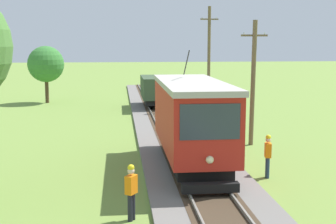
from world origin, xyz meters
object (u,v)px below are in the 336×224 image
object	(u,v)px
freight_car	(156,90)
utility_pole_mid	(253,82)
second_worker	(268,154)
tree_left_near	(46,64)
utility_pole_far	(209,59)
track_worker	(131,190)
red_tram	(192,119)

from	to	relation	value
freight_car	utility_pole_mid	bearing A→B (deg)	-74.78
second_worker	tree_left_near	bearing A→B (deg)	127.53
utility_pole_far	second_worker	bearing A→B (deg)	-93.38
tree_left_near	freight_car	bearing A→B (deg)	-25.17
track_worker	utility_pole_far	bearing A→B (deg)	-72.70
second_worker	track_worker	bearing A→B (deg)	-133.92
freight_car	track_worker	bearing A→B (deg)	-96.47
red_tram	utility_pole_far	xyz separation A→B (m)	(3.92, 16.27, 1.99)
second_worker	utility_pole_far	bearing A→B (deg)	97.53
freight_car	utility_pole_far	distance (m)	5.30
red_tram	freight_car	distance (m)	18.68
red_tram	second_worker	size ratio (longest dim) A/B	4.79
freight_car	track_worker	size ratio (longest dim) A/B	2.91
red_tram	tree_left_near	world-z (taller)	tree_left_near
red_tram	freight_car	world-z (taller)	red_tram
track_worker	utility_pole_mid	bearing A→B (deg)	-89.84
red_tram	freight_car	bearing A→B (deg)	90.01
utility_pole_far	tree_left_near	world-z (taller)	utility_pole_far
track_worker	freight_car	bearing A→B (deg)	-62.20
red_tram	utility_pole_mid	world-z (taller)	utility_pole_mid
freight_car	utility_pole_far	size ratio (longest dim) A/B	0.64
utility_pole_mid	tree_left_near	distance (m)	23.23
track_worker	tree_left_near	bearing A→B (deg)	-42.39
red_tram	second_worker	bearing A→B (deg)	-29.86
utility_pole_far	tree_left_near	size ratio (longest dim) A/B	1.60
track_worker	tree_left_near	distance (m)	29.67
second_worker	tree_left_near	xyz separation A→B (m)	(-12.44, 24.81, 2.51)
utility_pole_far	tree_left_near	bearing A→B (deg)	152.92
track_worker	second_worker	distance (m)	6.87
utility_pole_far	track_worker	xyz separation A→B (m)	(-6.67, -21.87, -3.20)
utility_pole_far	second_worker	world-z (taller)	utility_pole_far
utility_pole_mid	tree_left_near	world-z (taller)	utility_pole_mid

